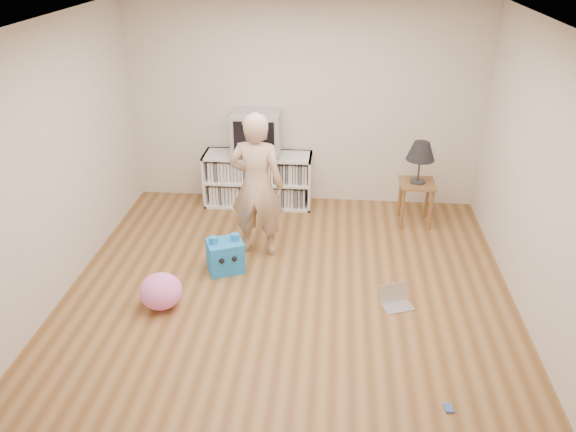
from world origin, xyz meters
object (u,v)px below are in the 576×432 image
(dvd_deck, at_px, (257,152))
(side_table, at_px, (416,192))
(laptop, at_px, (395,300))
(plush_blue, at_px, (225,255))
(plush_pink, at_px, (161,291))
(crt_tv, at_px, (257,131))
(person, at_px, (257,186))
(media_unit, at_px, (258,179))
(table_lamp, at_px, (421,152))

(dvd_deck, height_order, side_table, dvd_deck)
(laptop, distance_m, plush_blue, 1.84)
(side_table, relative_size, plush_pink, 1.34)
(crt_tv, distance_m, side_table, 2.13)
(person, bearing_deg, dvd_deck, -76.74)
(plush_pink, bearing_deg, laptop, 5.88)
(crt_tv, relative_size, person, 0.37)
(laptop, bearing_deg, media_unit, 104.61)
(dvd_deck, relative_size, plush_pink, 1.10)
(side_table, distance_m, laptop, 1.84)
(table_lamp, bearing_deg, side_table, 0.00)
(side_table, distance_m, person, 2.07)
(crt_tv, height_order, table_lamp, crt_tv)
(side_table, relative_size, laptop, 1.55)
(media_unit, distance_m, plush_blue, 1.70)
(dvd_deck, bearing_deg, crt_tv, -90.00)
(plush_pink, bearing_deg, plush_blue, 54.70)
(crt_tv, bearing_deg, table_lamp, -10.35)
(person, distance_m, plush_pink, 1.53)
(crt_tv, xyz_separation_m, plush_blue, (-0.13, -1.67, -0.84))
(laptop, xyz_separation_m, plush_blue, (-1.77, 0.47, 0.13))
(crt_tv, height_order, person, person)
(media_unit, distance_m, laptop, 2.73)
(side_table, distance_m, plush_blue, 2.51)
(laptop, bearing_deg, side_table, 55.64)
(side_table, height_order, table_lamp, table_lamp)
(crt_tv, height_order, side_table, crt_tv)
(person, xyz_separation_m, plush_pink, (-0.79, -1.13, -0.64))
(crt_tv, relative_size, laptop, 1.69)
(media_unit, xyz_separation_m, dvd_deck, (0.00, -0.02, 0.39))
(table_lamp, xyz_separation_m, laptop, (-0.36, -1.77, -0.89))
(dvd_deck, xyz_separation_m, crt_tv, (0.00, -0.00, 0.29))
(plush_pink, bearing_deg, table_lamp, 37.24)
(dvd_deck, distance_m, table_lamp, 2.05)
(table_lamp, xyz_separation_m, plush_pink, (-2.63, -2.00, -0.77))
(crt_tv, height_order, plush_pink, crt_tv)
(table_lamp, height_order, plush_blue, table_lamp)
(plush_pink, bearing_deg, dvd_deck, 75.22)
(crt_tv, relative_size, side_table, 1.09)
(person, relative_size, plush_blue, 3.63)
(plush_blue, bearing_deg, person, 33.03)
(crt_tv, xyz_separation_m, person, (0.17, -1.23, -0.20))
(side_table, height_order, laptop, side_table)
(media_unit, height_order, table_lamp, table_lamp)
(dvd_deck, bearing_deg, side_table, -10.44)
(media_unit, relative_size, side_table, 2.55)
(dvd_deck, bearing_deg, plush_blue, -94.40)
(dvd_deck, bearing_deg, media_unit, 90.00)
(media_unit, distance_m, person, 1.35)
(dvd_deck, distance_m, laptop, 2.78)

